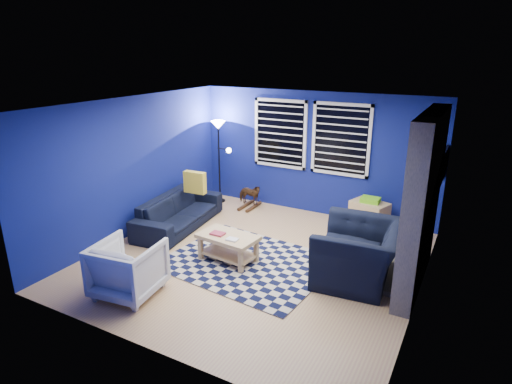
% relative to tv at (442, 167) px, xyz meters
% --- Properties ---
extents(floor, '(5.00, 5.00, 0.00)m').
position_rel_tv_xyz_m(floor, '(-2.45, -2.00, -1.40)').
color(floor, tan).
rests_on(floor, ground).
extents(ceiling, '(5.00, 5.00, 0.00)m').
position_rel_tv_xyz_m(ceiling, '(-2.45, -2.00, 1.10)').
color(ceiling, white).
rests_on(ceiling, wall_back).
extents(wall_back, '(5.00, 0.00, 5.00)m').
position_rel_tv_xyz_m(wall_back, '(-2.45, 0.50, -0.15)').
color(wall_back, navy).
rests_on(wall_back, floor).
extents(wall_left, '(0.00, 5.00, 5.00)m').
position_rel_tv_xyz_m(wall_left, '(-4.95, -2.00, -0.15)').
color(wall_left, navy).
rests_on(wall_left, floor).
extents(wall_right, '(0.00, 5.00, 5.00)m').
position_rel_tv_xyz_m(wall_right, '(0.05, -2.00, -0.15)').
color(wall_right, navy).
rests_on(wall_right, floor).
extents(fireplace, '(0.65, 2.00, 2.50)m').
position_rel_tv_xyz_m(fireplace, '(-0.09, -1.50, -0.20)').
color(fireplace, gray).
rests_on(fireplace, floor).
extents(window_left, '(1.17, 0.06, 1.42)m').
position_rel_tv_xyz_m(window_left, '(-3.20, 0.46, 0.20)').
color(window_left, black).
rests_on(window_left, wall_back).
extents(window_right, '(1.17, 0.06, 1.42)m').
position_rel_tv_xyz_m(window_right, '(-1.90, 0.46, 0.20)').
color(window_right, black).
rests_on(window_right, wall_back).
extents(tv, '(0.07, 1.00, 0.58)m').
position_rel_tv_xyz_m(tv, '(0.00, 0.00, 0.00)').
color(tv, black).
rests_on(tv, wall_right).
extents(rug, '(2.68, 2.23, 0.02)m').
position_rel_tv_xyz_m(rug, '(-2.51, -2.15, -1.39)').
color(rug, black).
rests_on(rug, floor).
extents(sofa, '(2.18, 1.05, 0.61)m').
position_rel_tv_xyz_m(sofa, '(-4.40, -1.48, -1.09)').
color(sofa, black).
rests_on(sofa, floor).
extents(armchair_big, '(1.43, 1.28, 0.86)m').
position_rel_tv_xyz_m(armchair_big, '(-0.83, -1.82, -0.97)').
color(armchair_big, black).
rests_on(armchair_big, floor).
extents(armchair_bent, '(0.94, 0.96, 0.78)m').
position_rel_tv_xyz_m(armchair_bent, '(-3.52, -3.72, -1.01)').
color(armchair_bent, gray).
rests_on(armchair_bent, floor).
extents(rocking_horse, '(0.27, 0.55, 0.46)m').
position_rel_tv_xyz_m(rocking_horse, '(-3.72, 0.08, -1.10)').
color(rocking_horse, '#4C2918').
rests_on(rocking_horse, floor).
extents(coffee_table, '(1.00, 0.64, 0.47)m').
position_rel_tv_xyz_m(coffee_table, '(-2.82, -2.24, -1.07)').
color(coffee_table, tan).
rests_on(coffee_table, rug).
extents(cabinet, '(0.76, 0.62, 0.64)m').
position_rel_tv_xyz_m(cabinet, '(-1.15, 0.13, -1.12)').
color(cabinet, tan).
rests_on(cabinet, floor).
extents(floor_lamp, '(0.49, 0.30, 1.81)m').
position_rel_tv_xyz_m(floor_lamp, '(-4.48, 0.12, 0.09)').
color(floor_lamp, black).
rests_on(floor_lamp, floor).
extents(throw_pillow, '(0.45, 0.16, 0.42)m').
position_rel_tv_xyz_m(throw_pillow, '(-4.25, -1.13, -0.58)').
color(throw_pillow, gold).
rests_on(throw_pillow, sofa).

